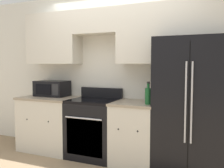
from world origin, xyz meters
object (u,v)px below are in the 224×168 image
object	(u,v)px
oven_range	(94,128)
bottle	(148,95)
microwave	(52,88)
refrigerator	(191,105)

from	to	relation	value
oven_range	bottle	size ratio (longest dim) A/B	3.44
oven_range	microwave	size ratio (longest dim) A/B	1.93
refrigerator	bottle	size ratio (longest dim) A/B	5.80
oven_range	bottle	xyz separation A→B (m)	(0.90, -0.13, 0.56)
refrigerator	microwave	xyz separation A→B (m)	(-2.30, 0.08, 0.14)
microwave	bottle	distance (m)	1.77
microwave	refrigerator	bearing A→B (deg)	-1.93
refrigerator	microwave	size ratio (longest dim) A/B	3.25
refrigerator	bottle	bearing A→B (deg)	-163.15
oven_range	refrigerator	bearing A→B (deg)	1.41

